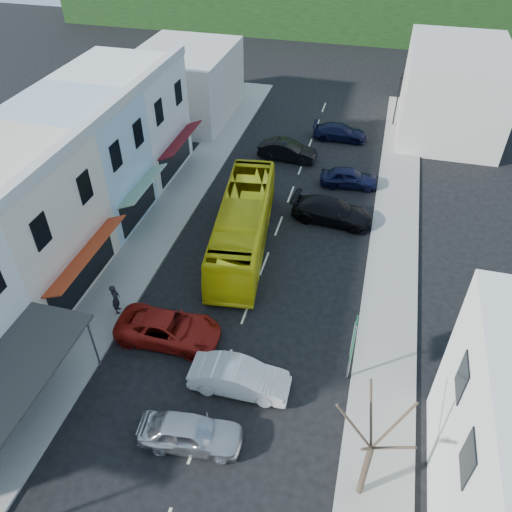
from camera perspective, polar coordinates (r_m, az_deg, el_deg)
The scene contains 18 objects.
ground at distance 24.88m, azimuth -3.57°, elevation -12.53°, with size 120.00×120.00×0.00m, color black.
sidewalk_left at distance 33.74m, azimuth -10.69°, elevation 3.46°, with size 3.00×52.00×0.15m, color gray.
sidewalk_right at distance 31.30m, azimuth 15.31°, elevation -0.68°, with size 3.00×52.00×0.15m, color gray.
shopfront_row at distance 30.58m, azimuth -23.91°, elevation 5.21°, with size 8.25×30.00×8.00m.
distant_block_left at distance 47.81m, azimuth -8.03°, elevation 18.93°, with size 8.00×10.00×6.00m, color #B7B2A8.
distant_block_right at distance 47.53m, azimuth 21.57°, elevation 17.19°, with size 8.00×12.00×7.00m, color #B7B2A8.
bus at distance 30.67m, azimuth -1.49°, elevation 3.53°, with size 2.50×11.60×3.10m, color yellow.
car_silver at distance 22.19m, azimuth -7.50°, elevation -19.40°, with size 1.80×4.40×1.40m, color silver.
car_white at distance 23.56m, azimuth -1.89°, elevation -13.82°, with size 1.80×4.40×1.40m, color silver.
car_red at distance 25.84m, azimuth -9.96°, elevation -8.23°, with size 1.90×4.60×1.40m, color maroon.
car_black_near at distance 33.70m, azimuth 8.67°, elevation 4.98°, with size 1.84×4.50×1.40m, color black.
car_navy_mid at distance 37.69m, azimuth 10.57°, elevation 8.80°, with size 1.80×4.40×1.40m, color black.
car_black_far at distance 40.72m, azimuth 3.60°, elevation 11.87°, with size 1.80×4.40×1.40m, color black.
car_navy_far at distance 44.35m, azimuth 9.60°, elevation 13.83°, with size 1.84×4.50×1.40m, color black.
pedestrian_left at distance 27.52m, azimuth -15.72°, elevation -4.82°, with size 0.60×0.40×1.70m, color black.
direction_sign at distance 23.40m, azimuth 10.80°, elevation -10.93°, with size 0.21×1.63×3.61m, color #115934, non-canonical shape.
street_tree at distance 19.10m, azimuth 13.01°, elevation -20.60°, with size 2.68×2.68×6.67m, color #342A20, non-canonical shape.
traffic_signal at distance 47.23m, azimuth 15.83°, elevation 16.79°, with size 0.55×0.99×4.76m, color black, non-canonical shape.
Camera 1 is at (5.30, -14.35, 19.62)m, focal length 35.00 mm.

